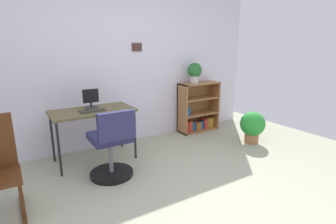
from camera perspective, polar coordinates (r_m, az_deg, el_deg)
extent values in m
plane|color=#9FA187|center=(2.75, 6.61, -20.18)|extent=(6.24, 6.24, 0.00)
cube|color=silver|center=(4.17, -11.76, 9.31)|extent=(5.20, 0.10, 2.41)
cube|color=#422A26|center=(4.24, -6.77, 13.81)|extent=(0.16, 0.02, 0.12)
cube|color=brown|center=(3.63, -16.10, 0.21)|extent=(1.07, 0.57, 0.03)
cylinder|color=black|center=(3.41, -22.56, -7.60)|extent=(0.03, 0.03, 0.68)
cylinder|color=black|center=(3.67, -7.16, -5.00)|extent=(0.03, 0.03, 0.68)
cylinder|color=black|center=(3.87, -23.83, -5.12)|extent=(0.03, 0.03, 0.68)
cylinder|color=black|center=(4.10, -10.08, -3.00)|extent=(0.03, 0.03, 0.68)
cylinder|color=#262628|center=(3.73, -16.30, 0.90)|extent=(0.19, 0.19, 0.01)
cylinder|color=#262628|center=(3.72, -16.34, 1.50)|extent=(0.03, 0.03, 0.07)
cube|color=black|center=(3.69, -16.44, 3.38)|extent=(0.21, 0.02, 0.18)
cube|color=#323427|center=(3.54, -16.10, 0.26)|extent=(0.32, 0.14, 0.02)
cylinder|color=black|center=(3.38, -12.10, -12.90)|extent=(0.52, 0.52, 0.05)
cylinder|color=slate|center=(3.28, -12.31, -9.33)|extent=(0.05, 0.05, 0.41)
cube|color=#28284E|center=(3.19, -12.55, -5.31)|extent=(0.44, 0.44, 0.08)
cube|color=#28284E|center=(2.90, -11.10, -3.02)|extent=(0.42, 0.07, 0.32)
cube|color=#47250F|center=(3.02, -28.85, -18.14)|extent=(0.04, 0.64, 0.04)
cylinder|color=#47250F|center=(2.78, -29.12, -16.48)|extent=(0.03, 0.03, 0.34)
cylinder|color=#47250F|center=(3.07, -29.50, -13.60)|extent=(0.03, 0.03, 0.34)
cube|color=#946137|center=(4.62, 3.12, 0.54)|extent=(0.02, 0.30, 0.89)
cube|color=#946137|center=(5.07, 9.92, 1.59)|extent=(0.02, 0.30, 0.89)
cube|color=#946137|center=(4.75, 6.83, 6.20)|extent=(0.75, 0.30, 0.02)
cube|color=#946137|center=(4.95, 6.53, -3.81)|extent=(0.75, 0.30, 0.02)
cube|color=#946137|center=(4.94, 5.68, 1.41)|extent=(0.75, 0.02, 0.89)
cube|color=#946137|center=(4.87, 6.63, -0.34)|extent=(0.71, 0.28, 0.02)
cube|color=#946137|center=(4.80, 6.73, 2.96)|extent=(0.71, 0.28, 0.02)
cube|color=#B22D28|center=(4.73, 3.69, -3.25)|extent=(0.07, 0.13, 0.19)
cube|color=#B22D28|center=(4.77, 4.39, -3.11)|extent=(0.06, 0.12, 0.19)
cube|color=#99591E|center=(4.80, 4.91, -2.97)|extent=(0.03, 0.10, 0.20)
cube|color=#1E478C|center=(4.84, 5.47, -3.07)|extent=(0.06, 0.09, 0.16)
cube|color=#99591E|center=(4.88, 6.01, -3.04)|extent=(0.04, 0.12, 0.14)
cube|color=#99591E|center=(4.91, 6.50, -2.94)|extent=(0.06, 0.12, 0.14)
cube|color=#1E478C|center=(4.95, 7.12, -2.79)|extent=(0.06, 0.10, 0.15)
cube|color=#B22D28|center=(4.99, 7.81, -2.47)|extent=(0.07, 0.13, 0.18)
cube|color=#99591E|center=(5.04, 8.45, -2.27)|extent=(0.07, 0.12, 0.19)
cube|color=#B79323|center=(5.08, 8.97, -2.20)|extent=(0.04, 0.12, 0.19)
cube|color=#99591E|center=(5.11, 9.37, -2.16)|extent=(0.05, 0.12, 0.18)
cube|color=beige|center=(4.65, 3.70, 0.22)|extent=(0.06, 0.11, 0.16)
cube|color=#1E478C|center=(4.69, 4.34, 0.21)|extent=(0.05, 0.10, 0.14)
cylinder|color=#B7B2A8|center=(4.65, 5.73, 6.98)|extent=(0.15, 0.15, 0.13)
sphere|color=#26622D|center=(4.63, 5.79, 9.01)|extent=(0.25, 0.25, 0.25)
cylinder|color=#9E6642|center=(4.51, 17.65, -5.36)|extent=(0.22, 0.22, 0.16)
sphere|color=green|center=(4.44, 17.88, -2.46)|extent=(0.40, 0.40, 0.40)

